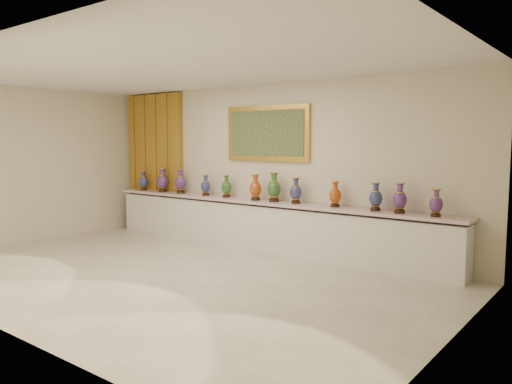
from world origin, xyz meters
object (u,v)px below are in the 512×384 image
(counter, at_px, (261,226))
(vase_1, at_px, (163,181))
(vase_2, at_px, (181,182))
(vase_0, at_px, (143,181))

(counter, distance_m, vase_1, 2.67)
(counter, relative_size, vase_1, 14.50)
(counter, distance_m, vase_2, 2.18)
(vase_0, relative_size, vase_2, 0.87)
(vase_1, xyz_separation_m, vase_2, (0.51, 0.03, -0.00))
(counter, relative_size, vase_0, 16.82)
(vase_2, bearing_deg, vase_1, -176.46)
(vase_0, bearing_deg, counter, 0.85)
(counter, bearing_deg, vase_0, -179.15)
(vase_1, relative_size, vase_2, 1.01)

